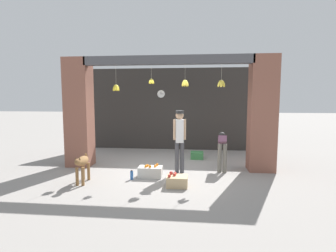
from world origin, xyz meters
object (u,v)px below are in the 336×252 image
(worker_stooping, at_px, (222,146))
(fruit_crate_oranges, at_px, (150,172))
(shopkeeper, at_px, (180,136))
(wall_clock, at_px, (161,94))
(water_bottle, at_px, (132,175))
(dog, at_px, (82,164))
(fruit_crate_apples, at_px, (177,181))
(produce_box_green, at_px, (197,155))

(worker_stooping, xyz_separation_m, fruit_crate_oranges, (-1.88, -0.82, -0.54))
(shopkeeper, xyz_separation_m, wall_clock, (-0.92, 3.24, 1.17))
(fruit_crate_oranges, height_order, water_bottle, fruit_crate_oranges)
(dog, distance_m, wall_clock, 4.84)
(worker_stooping, height_order, fruit_crate_apples, worker_stooping)
(worker_stooping, height_order, water_bottle, worker_stooping)
(fruit_crate_oranges, height_order, fruit_crate_apples, fruit_crate_oranges)
(fruit_crate_apples, xyz_separation_m, produce_box_green, (0.47, 2.81, -0.01))
(shopkeeper, height_order, water_bottle, shopkeeper)
(fruit_crate_apples, relative_size, water_bottle, 2.00)
(worker_stooping, height_order, wall_clock, wall_clock)
(fruit_crate_apples, bearing_deg, wall_clock, 102.08)
(worker_stooping, bearing_deg, produce_box_green, 120.88)
(shopkeeper, height_order, wall_clock, wall_clock)
(wall_clock, bearing_deg, shopkeeper, -74.20)
(fruit_crate_apples, height_order, produce_box_green, fruit_crate_apples)
(water_bottle, bearing_deg, fruit_crate_apples, -18.36)
(worker_stooping, bearing_deg, shopkeeper, -158.54)
(worker_stooping, bearing_deg, water_bottle, -150.82)
(worker_stooping, bearing_deg, fruit_crate_apples, -124.15)
(shopkeeper, xyz_separation_m, produce_box_green, (0.48, 1.72, -0.88))
(fruit_crate_oranges, height_order, wall_clock, wall_clock)
(produce_box_green, distance_m, wall_clock, 2.92)
(worker_stooping, xyz_separation_m, produce_box_green, (-0.68, 1.35, -0.56))
(produce_box_green, bearing_deg, wall_clock, 132.55)
(fruit_crate_oranges, bearing_deg, produce_box_green, 61.08)
(fruit_crate_oranges, xyz_separation_m, produce_box_green, (1.20, 2.17, -0.02))
(shopkeeper, height_order, worker_stooping, shopkeeper)
(worker_stooping, distance_m, wall_clock, 3.85)
(worker_stooping, distance_m, water_bottle, 2.61)
(fruit_crate_apples, bearing_deg, shopkeeper, 90.59)
(shopkeeper, relative_size, worker_stooping, 1.65)
(dog, xyz_separation_m, fruit_crate_oranges, (1.52, 0.64, -0.33))
(fruit_crate_oranges, bearing_deg, water_bottle, -148.60)
(dog, distance_m, worker_stooping, 3.71)
(dog, bearing_deg, worker_stooping, 108.40)
(worker_stooping, distance_m, fruit_crate_oranges, 2.12)
(fruit_crate_oranges, relative_size, wall_clock, 1.91)
(shopkeeper, height_order, produce_box_green, shopkeeper)
(produce_box_green, bearing_deg, dog, -134.04)
(dog, bearing_deg, water_bottle, 104.37)
(fruit_crate_oranges, bearing_deg, worker_stooping, 23.53)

